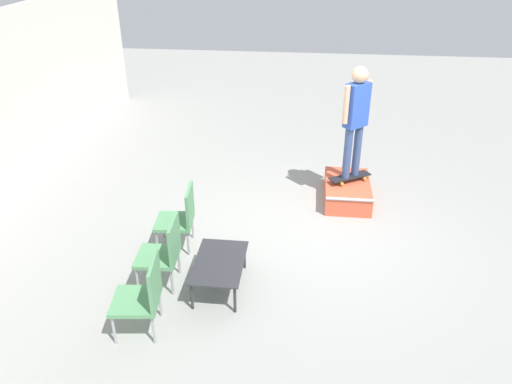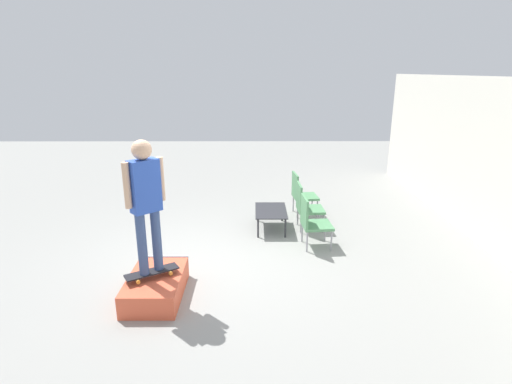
{
  "view_description": "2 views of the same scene",
  "coord_description": "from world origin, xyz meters",
  "px_view_note": "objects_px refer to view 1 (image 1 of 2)",
  "views": [
    {
      "loc": [
        -6.52,
        0.13,
        4.15
      ],
      "look_at": [
        -0.53,
        0.8,
        0.9
      ],
      "focal_mm": 35.0,
      "sensor_mm": 36.0,
      "label": 1
    },
    {
      "loc": [
        6.08,
        0.82,
        3.1
      ],
      "look_at": [
        -0.76,
        0.85,
        1.01
      ],
      "focal_mm": 28.0,
      "sensor_mm": 36.0,
      "label": 2
    }
  ],
  "objects_px": {
    "patio_chair_center": "(164,250)",
    "skateboard_on_ramp": "(350,177)",
    "person_skater": "(356,113)",
    "patio_chair_left": "(143,294)",
    "patio_chair_right": "(181,216)",
    "coffee_table": "(219,264)",
    "skate_ramp_box": "(347,191)"
  },
  "relations": [
    {
      "from": "patio_chair_center",
      "to": "patio_chair_right",
      "type": "relative_size",
      "value": 1.0
    },
    {
      "from": "coffee_table",
      "to": "skateboard_on_ramp",
      "type": "bearing_deg",
      "value": -34.26
    },
    {
      "from": "skate_ramp_box",
      "to": "person_skater",
      "type": "relative_size",
      "value": 0.66
    },
    {
      "from": "coffee_table",
      "to": "patio_chair_left",
      "type": "relative_size",
      "value": 1.04
    },
    {
      "from": "skate_ramp_box",
      "to": "patio_chair_center",
      "type": "height_order",
      "value": "patio_chair_center"
    },
    {
      "from": "person_skater",
      "to": "patio_chair_left",
      "type": "distance_m",
      "value": 4.34
    },
    {
      "from": "patio_chair_center",
      "to": "patio_chair_right",
      "type": "height_order",
      "value": "same"
    },
    {
      "from": "person_skater",
      "to": "patio_chair_right",
      "type": "bearing_deg",
      "value": 172.81
    },
    {
      "from": "skate_ramp_box",
      "to": "patio_chair_right",
      "type": "xyz_separation_m",
      "value": [
        -1.67,
        2.44,
        0.35
      ]
    },
    {
      "from": "skate_ramp_box",
      "to": "skateboard_on_ramp",
      "type": "height_order",
      "value": "skateboard_on_ramp"
    },
    {
      "from": "skateboard_on_ramp",
      "to": "coffee_table",
      "type": "bearing_deg",
      "value": -155.76
    },
    {
      "from": "patio_chair_left",
      "to": "patio_chair_center",
      "type": "bearing_deg",
      "value": 173.3
    },
    {
      "from": "person_skater",
      "to": "patio_chair_left",
      "type": "bearing_deg",
      "value": -167.92
    },
    {
      "from": "patio_chair_center",
      "to": "patio_chair_right",
      "type": "distance_m",
      "value": 0.86
    },
    {
      "from": "patio_chair_center",
      "to": "skateboard_on_ramp",
      "type": "bearing_deg",
      "value": 133.6
    },
    {
      "from": "skateboard_on_ramp",
      "to": "patio_chair_left",
      "type": "height_order",
      "value": "patio_chair_left"
    },
    {
      "from": "coffee_table",
      "to": "patio_chair_center",
      "type": "xyz_separation_m",
      "value": [
        0.0,
        0.7,
        0.15
      ]
    },
    {
      "from": "skateboard_on_ramp",
      "to": "patio_chair_right",
      "type": "height_order",
      "value": "patio_chair_right"
    },
    {
      "from": "skate_ramp_box",
      "to": "patio_chair_right",
      "type": "height_order",
      "value": "patio_chair_right"
    },
    {
      "from": "patio_chair_left",
      "to": "patio_chair_right",
      "type": "bearing_deg",
      "value": 173.33
    },
    {
      "from": "skate_ramp_box",
      "to": "coffee_table",
      "type": "relative_size",
      "value": 1.22
    },
    {
      "from": "skateboard_on_ramp",
      "to": "patio_chair_left",
      "type": "xyz_separation_m",
      "value": [
        -3.43,
        2.46,
        0.1
      ]
    },
    {
      "from": "skateboard_on_ramp",
      "to": "patio_chair_left",
      "type": "bearing_deg",
      "value": -157.2
    },
    {
      "from": "patio_chair_right",
      "to": "coffee_table",
      "type": "bearing_deg",
      "value": 34.41
    },
    {
      "from": "skateboard_on_ramp",
      "to": "coffee_table",
      "type": "xyz_separation_m",
      "value": [
        -2.59,
        1.76,
        -0.05
      ]
    },
    {
      "from": "skate_ramp_box",
      "to": "patio_chair_right",
      "type": "relative_size",
      "value": 1.27
    },
    {
      "from": "skate_ramp_box",
      "to": "person_skater",
      "type": "distance_m",
      "value": 1.36
    },
    {
      "from": "person_skater",
      "to": "patio_chair_right",
      "type": "relative_size",
      "value": 1.94
    },
    {
      "from": "person_skater",
      "to": "coffee_table",
      "type": "relative_size",
      "value": 1.87
    },
    {
      "from": "person_skater",
      "to": "patio_chair_right",
      "type": "height_order",
      "value": "person_skater"
    },
    {
      "from": "coffee_table",
      "to": "patio_chair_center",
      "type": "bearing_deg",
      "value": 89.61
    },
    {
      "from": "skateboard_on_ramp",
      "to": "person_skater",
      "type": "xyz_separation_m",
      "value": [
        0.0,
        0.0,
        1.11
      ]
    }
  ]
}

